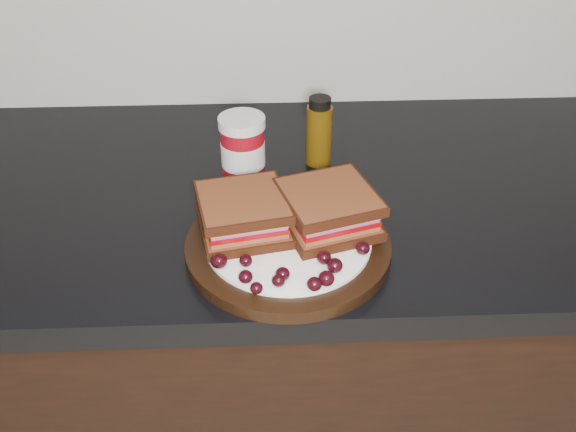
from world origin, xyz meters
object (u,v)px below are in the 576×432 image
sandwich_left (243,214)px  plate (288,246)px  condiment_jar (243,148)px  oil_bottle (319,131)px

sandwich_left → plate: bearing=-29.6°
sandwich_left → condiment_jar: (-0.00, 0.17, 0.00)m
oil_bottle → sandwich_left: bearing=-119.1°
sandwich_left → oil_bottle: size_ratio=1.00×
condiment_jar → oil_bottle: size_ratio=0.91×
oil_bottle → plate: bearing=-104.4°
plate → condiment_jar: 0.21m
plate → oil_bottle: bearing=75.6°
condiment_jar → sandwich_left: bearing=-89.1°
sandwich_left → oil_bottle: bearing=49.6°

